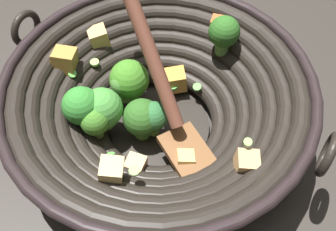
# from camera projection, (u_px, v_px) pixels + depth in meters

# --- Properties ---
(ground_plane) EXTENTS (4.00, 4.00, 0.00)m
(ground_plane) POSITION_uv_depth(u_px,v_px,m) (160.00, 129.00, 0.56)
(ground_plane) COLOR #332D28
(wok) EXTENTS (0.44, 0.40, 0.28)m
(wok) POSITION_uv_depth(u_px,v_px,m) (157.00, 99.00, 0.50)
(wok) COLOR black
(wok) RESTS_ON ground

